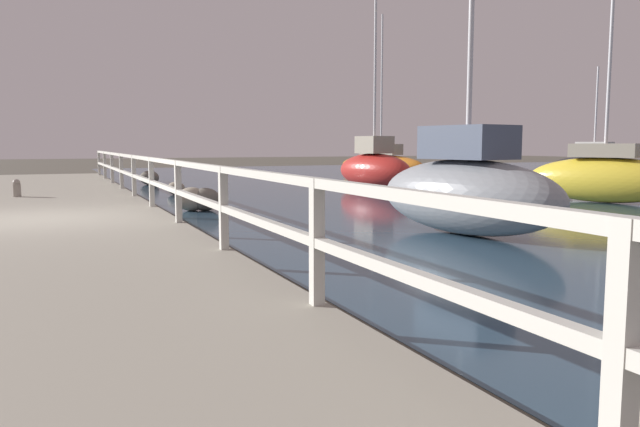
% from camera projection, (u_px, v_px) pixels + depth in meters
% --- Properties ---
extents(ground_plane, '(120.00, 120.00, 0.00)m').
position_uv_depth(ground_plane, '(33.00, 232.00, 10.95)').
color(ground_plane, '#4C473D').
extents(dock_walkway, '(4.74, 36.00, 0.23)m').
position_uv_depth(dock_walkway, '(33.00, 226.00, 10.93)').
color(dock_walkway, gray).
rests_on(dock_walkway, ground).
extents(railing, '(0.10, 32.50, 1.04)m').
position_uv_depth(railing, '(163.00, 176.00, 11.74)').
color(railing, beige).
rests_on(railing, dock_walkway).
extents(boulder_far_strip, '(0.71, 0.64, 0.53)m').
position_uv_depth(boulder_far_strip, '(205.00, 199.00, 14.49)').
color(boulder_far_strip, '#666056').
rests_on(boulder_far_strip, ground).
extents(boulder_upstream, '(0.73, 0.66, 0.55)m').
position_uv_depth(boulder_upstream, '(192.00, 199.00, 14.46)').
color(boulder_upstream, gray).
rests_on(boulder_upstream, ground).
extents(boulder_near_dock, '(0.54, 0.48, 0.40)m').
position_uv_depth(boulder_near_dock, '(176.00, 188.00, 19.08)').
color(boulder_near_dock, gray).
rests_on(boulder_near_dock, ground).
extents(boulder_water_edge, '(0.72, 0.65, 0.54)m').
position_uv_depth(boulder_water_edge, '(149.00, 178.00, 23.84)').
color(boulder_water_edge, '#666056').
rests_on(boulder_water_edge, ground).
extents(mooring_bollard, '(0.20, 0.20, 0.44)m').
position_uv_depth(mooring_bollard, '(17.00, 188.00, 15.57)').
color(mooring_bollard, gray).
rests_on(mooring_bollard, dock_walkway).
extents(sailboat_red, '(2.07, 3.63, 6.69)m').
position_uv_depth(sailboat_red, '(374.00, 168.00, 21.79)').
color(sailboat_red, red).
rests_on(sailboat_red, water_surface).
extents(sailboat_gray, '(2.17, 4.01, 6.40)m').
position_uv_depth(sailboat_gray, '(467.00, 190.00, 10.59)').
color(sailboat_gray, gray).
rests_on(sailboat_gray, water_surface).
extents(sailboat_black, '(2.49, 4.42, 5.11)m').
position_uv_depth(sailboat_black, '(594.00, 164.00, 29.27)').
color(sailboat_black, black).
rests_on(sailboat_black, water_surface).
extents(sailboat_yellow, '(2.81, 4.22, 6.49)m').
position_uv_depth(sailboat_yellow, '(604.00, 177.00, 16.43)').
color(sailboat_yellow, gold).
rests_on(sailboat_yellow, water_surface).
extents(sailboat_orange, '(2.77, 5.35, 7.75)m').
position_uv_depth(sailboat_orange, '(381.00, 163.00, 30.70)').
color(sailboat_orange, orange).
rests_on(sailboat_orange, water_surface).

